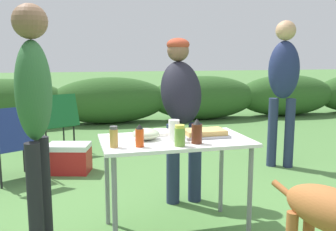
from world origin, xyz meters
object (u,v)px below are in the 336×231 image
object	(u,v)px
spice_jar	(114,137)
camp_chair_near_hedge	(15,140)
cooler_box	(69,158)
mixing_bowl	(146,134)
standing_person_in_gray_fleece	(35,105)
plate_stack	(160,132)
standing_person_in_olive_jacket	(283,80)
camp_chair_green_behind_table	(57,120)
relish_jar	(180,136)
food_tray	(205,133)
paper_cup_stack	(174,130)
standing_person_in_dark_puffer	(181,101)
folding_table	(175,149)
bbq_sauce_bottle	(197,132)
hot_sauce_bottle	(140,136)

from	to	relation	value
spice_jar	camp_chair_near_hedge	bearing A→B (deg)	117.16
cooler_box	mixing_bowl	bearing A→B (deg)	-55.74
spice_jar	standing_person_in_gray_fleece	distance (m)	0.55
plate_stack	standing_person_in_gray_fleece	size ratio (longest dim) A/B	0.13
standing_person_in_olive_jacket	camp_chair_green_behind_table	bearing A→B (deg)	-179.22
relish_jar	camp_chair_green_behind_table	xyz separation A→B (m)	(-0.92, 2.99, -0.34)
food_tray	paper_cup_stack	size ratio (longest dim) A/B	2.22
plate_stack	standing_person_in_dark_puffer	world-z (taller)	standing_person_in_dark_puffer
folding_table	standing_person_in_dark_puffer	distance (m)	0.77
standing_person_in_dark_puffer	standing_person_in_gray_fleece	xyz separation A→B (m)	(-1.22, -0.76, 0.10)
relish_jar	bbq_sauce_bottle	world-z (taller)	bbq_sauce_bottle
camp_chair_green_behind_table	hot_sauce_bottle	bearing A→B (deg)	-99.57
bbq_sauce_bottle	camp_chair_near_hedge	distance (m)	2.28
mixing_bowl	camp_chair_green_behind_table	size ratio (longest dim) A/B	0.25
spice_jar	bbq_sauce_bottle	world-z (taller)	bbq_sauce_bottle
mixing_bowl	relish_jar	distance (m)	0.32
paper_cup_stack	standing_person_in_olive_jacket	xyz separation A→B (m)	(1.75, 1.43, 0.25)
standing_person_in_olive_jacket	camp_chair_near_hedge	xyz separation A→B (m)	(-3.06, 0.19, -0.60)
paper_cup_stack	camp_chair_green_behind_table	size ratio (longest dim) A/B	0.19
folding_table	mixing_bowl	distance (m)	0.25
plate_stack	folding_table	bearing A→B (deg)	-68.83
mixing_bowl	hot_sauce_bottle	distance (m)	0.23
food_tray	standing_person_in_olive_jacket	world-z (taller)	standing_person_in_olive_jacket
plate_stack	bbq_sauce_bottle	size ratio (longest dim) A/B	1.19
food_tray	standing_person_in_dark_puffer	world-z (taller)	standing_person_in_dark_puffer
plate_stack	camp_chair_near_hedge	bearing A→B (deg)	133.14
folding_table	plate_stack	world-z (taller)	plate_stack
hot_sauce_bottle	camp_chair_green_behind_table	distance (m)	3.04
plate_stack	standing_person_in_gray_fleece	xyz separation A→B (m)	(-0.90, -0.28, 0.29)
standing_person_in_dark_puffer	camp_chair_near_hedge	xyz separation A→B (m)	(-1.59, 0.87, -0.47)
spice_jar	hot_sauce_bottle	size ratio (longest dim) A/B	0.92
standing_person_in_olive_jacket	standing_person_in_dark_puffer	bearing A→B (deg)	-126.49
standing_person_in_dark_puffer	cooler_box	distance (m)	1.69
folding_table	food_tray	bearing A→B (deg)	3.48
plate_stack	mixing_bowl	world-z (taller)	mixing_bowl
standing_person_in_olive_jacket	camp_chair_near_hedge	size ratio (longest dim) A/B	2.12
bbq_sauce_bottle	standing_person_in_olive_jacket	xyz separation A→B (m)	(1.61, 1.54, 0.25)
camp_chair_green_behind_table	cooler_box	xyz separation A→B (m)	(0.15, -1.00, -0.30)
hot_sauce_bottle	camp_chair_green_behind_table	size ratio (longest dim) A/B	0.19
bbq_sauce_bottle	camp_chair_green_behind_table	size ratio (longest dim) A/B	0.21
folding_table	standing_person_in_gray_fleece	distance (m)	1.05
folding_table	spice_jar	distance (m)	0.52
paper_cup_stack	cooler_box	world-z (taller)	paper_cup_stack
relish_jar	cooler_box	size ratio (longest dim) A/B	0.27
food_tray	mixing_bowl	xyz separation A→B (m)	(-0.46, 0.02, 0.02)
cooler_box	spice_jar	bearing A→B (deg)	-64.66
camp_chair_near_hedge	cooler_box	bearing A→B (deg)	-5.97
spice_jar	standing_person_in_olive_jacket	bearing A→B (deg)	34.49
folding_table	camp_chair_near_hedge	world-z (taller)	camp_chair_near_hedge
paper_cup_stack	camp_chair_near_hedge	distance (m)	2.11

